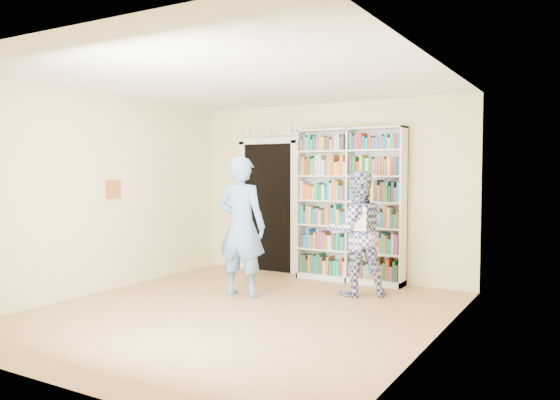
% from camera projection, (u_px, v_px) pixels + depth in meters
% --- Properties ---
extents(floor, '(5.00, 5.00, 0.00)m').
position_uv_depth(floor, '(238.00, 313.00, 6.37)').
color(floor, '#A77451').
rests_on(floor, ground).
extents(ceiling, '(5.00, 5.00, 0.00)m').
position_uv_depth(ceiling, '(237.00, 79.00, 6.23)').
color(ceiling, white).
rests_on(ceiling, wall_back).
extents(wall_back, '(4.50, 0.00, 4.50)m').
position_uv_depth(wall_back, '(329.00, 191.00, 8.46)').
color(wall_back, beige).
rests_on(wall_back, floor).
extents(wall_left, '(0.00, 5.00, 5.00)m').
position_uv_depth(wall_left, '(101.00, 193.00, 7.43)').
color(wall_left, beige).
rests_on(wall_left, floor).
extents(wall_right, '(0.00, 5.00, 5.00)m').
position_uv_depth(wall_right, '(433.00, 203.00, 5.17)').
color(wall_right, beige).
rests_on(wall_right, floor).
extents(bookshelf, '(1.66, 0.31, 2.29)m').
position_uv_depth(bookshelf, '(350.00, 205.00, 8.12)').
color(bookshelf, white).
rests_on(bookshelf, floor).
extents(doorway, '(1.10, 0.08, 2.43)m').
position_uv_depth(doorway, '(268.00, 200.00, 9.00)').
color(doorway, black).
rests_on(doorway, floor).
extents(wall_art, '(0.03, 0.25, 0.25)m').
position_uv_depth(wall_art, '(113.00, 189.00, 7.59)').
color(wall_art, brown).
rests_on(wall_art, wall_left).
extents(man_blue, '(0.72, 0.51, 1.85)m').
position_uv_depth(man_blue, '(241.00, 226.00, 7.18)').
color(man_blue, '#5D95CF').
rests_on(man_blue, floor).
extents(man_plaid, '(1.02, 0.97, 1.66)m').
position_uv_depth(man_plaid, '(357.00, 233.00, 7.22)').
color(man_plaid, navy).
rests_on(man_plaid, floor).
extents(paper_sheet, '(0.22, 0.02, 0.31)m').
position_uv_depth(paper_sheet, '(358.00, 219.00, 6.98)').
color(paper_sheet, white).
rests_on(paper_sheet, man_plaid).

